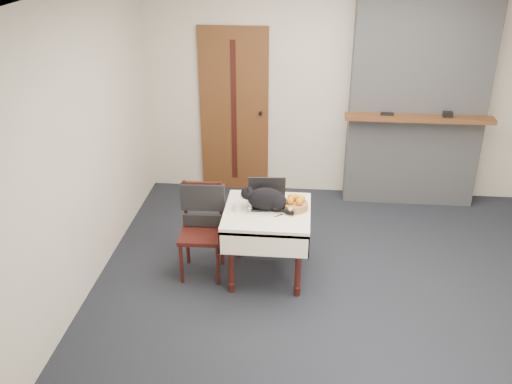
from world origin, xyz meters
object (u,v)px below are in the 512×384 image
door (234,111)px  fruit_basket (295,204)px  cream_jar (237,207)px  pill_bottle (290,211)px  laptop (267,199)px  chair (202,216)px  cat (267,199)px  side_table (267,221)px

door → fruit_basket: bearing=-67.0°
cream_jar → pill_bottle: (0.49, -0.04, -0.00)m
door → fruit_basket: door is taller
laptop → cream_jar: bearing=-158.7°
cream_jar → chair: size_ratio=0.08×
cat → cream_jar: (-0.27, -0.04, -0.07)m
side_table → fruit_basket: fruit_basket is taller
cream_jar → fruit_basket: size_ratio=0.32×
door → cream_jar: door is taller
fruit_basket → cream_jar: bearing=-171.3°
door → cat: (0.54, -1.92, -0.20)m
door → pill_bottle: bearing=-69.3°
laptop → chair: (-0.60, -0.03, -0.19)m
cat → pill_bottle: (0.22, -0.08, -0.07)m
cream_jar → door: bearing=97.8°
laptop → cat: laptop is taller
pill_bottle → chair: chair is taller
chair → pill_bottle: bearing=-11.3°
laptop → fruit_basket: 0.27m
laptop → cat: bearing=-90.0°
chair → laptop: bearing=1.0°
side_table → fruit_basket: 0.30m
laptop → chair: 0.63m
side_table → laptop: size_ratio=2.15×
side_table → fruit_basket: (0.25, 0.05, 0.17)m
side_table → laptop: 0.20m
side_table → chair: 0.62m
door → cat: door is taller
door → laptop: 1.92m
door → chair: size_ratio=2.23×
cat → cream_jar: bearing=-170.9°
side_table → fruit_basket: size_ratio=3.40×
door → fruit_basket: size_ratio=8.72×
laptop → cream_jar: laptop is taller
cream_jar → fruit_basket: 0.53m
side_table → pill_bottle: 0.27m
side_table → cat: (-0.01, 0.01, 0.22)m
side_table → laptop: laptop is taller
side_table → pill_bottle: pill_bottle is taller
laptop → fruit_basket: bearing=-13.5°
pill_bottle → cream_jar: bearing=175.0°
pill_bottle → laptop: bearing=143.0°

